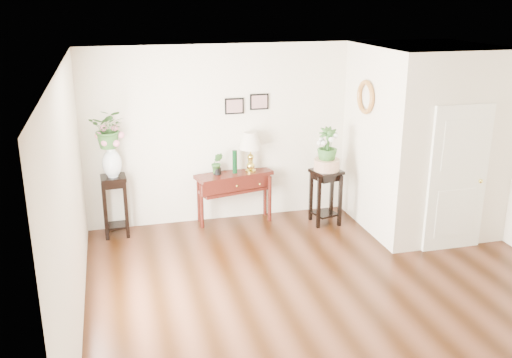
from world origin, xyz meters
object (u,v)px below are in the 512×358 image
object	(u,v)px
table_lamp	(251,150)
plant_stand_b	(325,197)
console_table	(234,197)
plant_stand_a	(115,206)

from	to	relation	value
table_lamp	plant_stand_b	world-z (taller)	table_lamp
console_table	plant_stand_a	world-z (taller)	plant_stand_a
table_lamp	plant_stand_b	size ratio (longest dim) A/B	0.74
console_table	table_lamp	size ratio (longest dim) A/B	1.88
plant_stand_a	console_table	bearing A→B (deg)	3.04
table_lamp	console_table	bearing A→B (deg)	180.00
table_lamp	plant_stand_b	distance (m)	1.40
plant_stand_b	table_lamp	bearing A→B (deg)	158.71
console_table	table_lamp	bearing A→B (deg)	-13.13
console_table	plant_stand_a	xyz separation A→B (m)	(-1.85, -0.10, 0.06)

